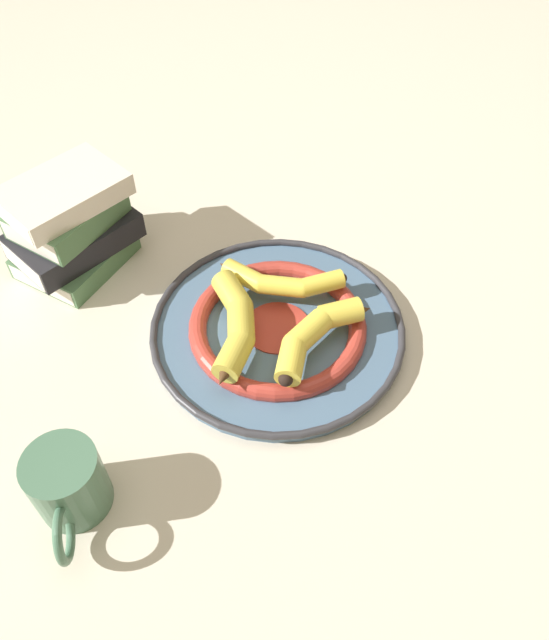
# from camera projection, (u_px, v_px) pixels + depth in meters

# --- Properties ---
(ground_plane) EXTENTS (2.80, 2.80, 0.00)m
(ground_plane) POSITION_uv_depth(u_px,v_px,m) (284.00, 335.00, 0.95)
(ground_plane) COLOR beige
(decorative_bowl) EXTENTS (0.38, 0.38, 0.03)m
(decorative_bowl) POSITION_uv_depth(u_px,v_px,m) (274.00, 329.00, 0.94)
(decorative_bowl) COLOR slate
(decorative_bowl) RESTS_ON ground_plane
(banana_a) EXTENTS (0.21, 0.07, 0.04)m
(banana_a) POSITION_uv_depth(u_px,v_px,m) (233.00, 326.00, 0.89)
(banana_a) COLOR gold
(banana_a) RESTS_ON decorative_bowl
(banana_b) EXTENTS (0.07, 0.21, 0.03)m
(banana_b) POSITION_uv_depth(u_px,v_px,m) (277.00, 282.00, 0.96)
(banana_b) COLOR yellow
(banana_b) RESTS_ON decorative_bowl
(banana_c) EXTENTS (0.15, 0.14, 0.04)m
(banana_c) POSITION_uv_depth(u_px,v_px,m) (312.00, 334.00, 0.88)
(banana_c) COLOR yellow
(banana_c) RESTS_ON decorative_bowl
(book_stack) EXTENTS (0.23, 0.22, 0.16)m
(book_stack) POSITION_uv_depth(u_px,v_px,m) (67.00, 226.00, 1.00)
(book_stack) COLOR #4C754C
(book_stack) RESTS_ON ground_plane
(coffee_mug) EXTENTS (0.14, 0.09, 0.10)m
(coffee_mug) POSITION_uv_depth(u_px,v_px,m) (64.00, 485.00, 0.74)
(coffee_mug) COLOR #477056
(coffee_mug) RESTS_ON ground_plane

